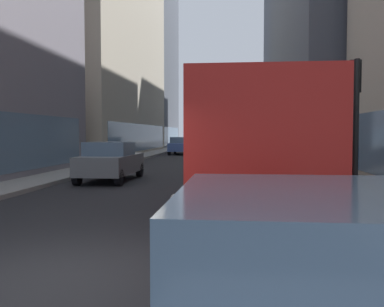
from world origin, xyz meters
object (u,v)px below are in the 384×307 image
Objects in this scene: transit_bus at (251,140)px; traffic_light_near at (355,112)px; car_grey_wagon at (111,161)px; car_black_suv at (243,152)px; dalmatian_dog at (173,207)px; car_silver_sedan at (306,306)px; box_truck at (224,136)px; pedestrian_in_coat at (352,168)px; car_blue_hatchback at (180,145)px.

transit_bus is 3.64m from traffic_light_near.
car_grey_wagon is (-5.60, 4.48, -0.96)m from transit_bus.
dalmatian_dog is at bearing -95.75° from car_black_suv.
car_black_suv is 22.12m from car_silver_sedan.
transit_bus is 32.12m from box_truck.
traffic_light_near reaches higher than car_silver_sedan.
pedestrian_in_coat is (4.42, 3.64, 0.50)m from dalmatian_dog.
car_silver_sedan is at bearing -68.00° from car_grey_wagon.
car_silver_sedan is 7.00m from traffic_light_near.
transit_bus is 11.98× the size of dalmatian_dog.
car_silver_sedan is at bearing -90.00° from transit_bus.
traffic_light_near is (3.70, -34.97, 0.77)m from box_truck.
box_truck is (-1.60, 19.34, 0.84)m from car_black_suv.
transit_bus is at bearing 67.50° from dalmatian_dog.
pedestrian_in_coat reaches higher than car_black_suv.
car_black_suv is (0.00, 12.74, -0.95)m from transit_bus.
car_silver_sedan is at bearing -72.21° from dalmatian_dog.
car_grey_wagon is 0.91× the size of car_blue_hatchback.
transit_bus is 6.82× the size of pedestrian_in_coat.
pedestrian_in_coat is at bearing -9.44° from transit_bus.
box_truck is at bearing 54.78° from car_blue_hatchback.
dalmatian_dog is (-1.70, 5.28, -0.31)m from car_silver_sedan.
transit_bus is 2.50× the size of car_blue_hatchback.
car_grey_wagon is at bearing 112.00° from car_silver_sedan.
dalmatian_dog is at bearing -112.50° from transit_bus.
car_grey_wagon and car_blue_hatchback have the same top height.
car_grey_wagon is 0.90× the size of car_black_suv.
car_black_suv is (5.60, 8.26, 0.00)m from car_grey_wagon.
transit_bus reaches higher than car_black_suv.
transit_bus is 27.01m from car_blue_hatchback.
box_truck reaches higher than car_silver_sedan.
transit_bus reaches higher than car_grey_wagon.
car_black_suv is at bearing 55.86° from car_grey_wagon.
dalmatian_dog is at bearing -82.71° from car_blue_hatchback.
car_grey_wagon is 2.48× the size of pedestrian_in_coat.
box_truck reaches higher than pedestrian_in_coat.
dalmatian_dog is (-1.70, -4.09, -1.26)m from transit_bus.
pedestrian_in_coat reaches higher than car_grey_wagon.
box_truck is 7.79× the size of dalmatian_dog.
car_grey_wagon is at bearing 141.33° from transit_bus.
box_truck is 2.21× the size of traffic_light_near.
car_grey_wagon is 0.99× the size of car_silver_sedan.
car_black_suv is 4.85× the size of dalmatian_dog.
car_black_suv is at bearing 97.65° from traffic_light_near.
dalmatian_dog is at bearing -65.52° from car_grey_wagon.
traffic_light_near is at bearing -104.38° from pedestrian_in_coat.
box_truck is (4.00, 27.59, 0.84)m from car_grey_wagon.
box_truck is at bearing 81.75° from car_grey_wagon.
traffic_light_near reaches higher than box_truck.
pedestrian_in_coat reaches higher than car_silver_sedan.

